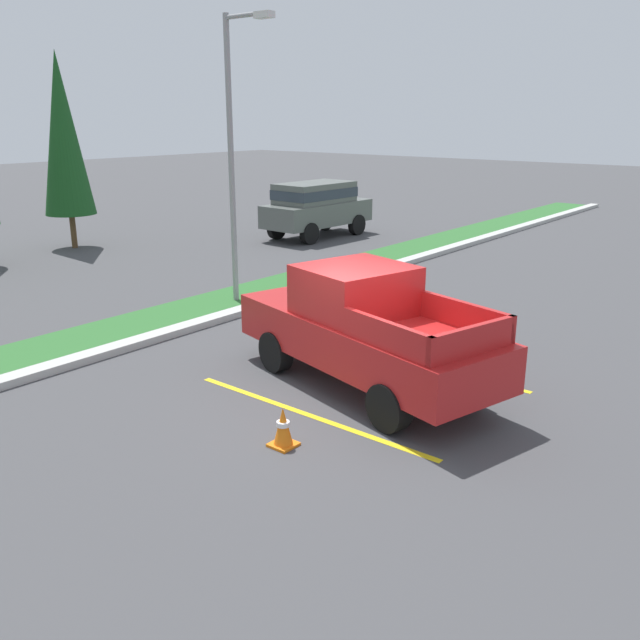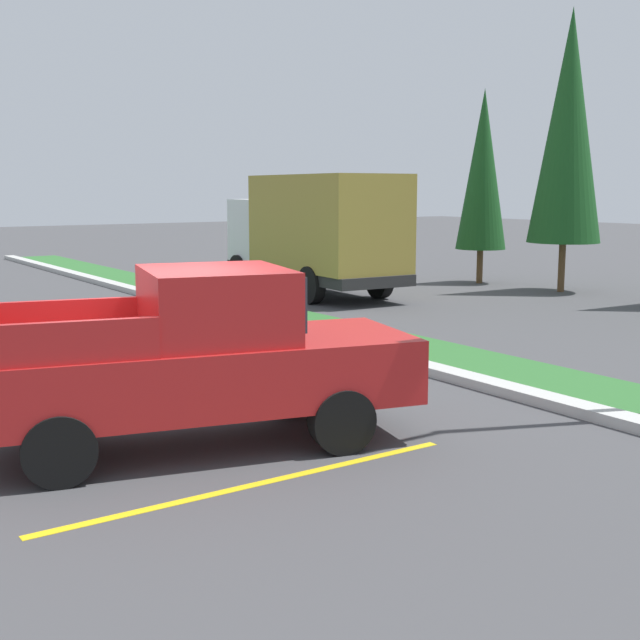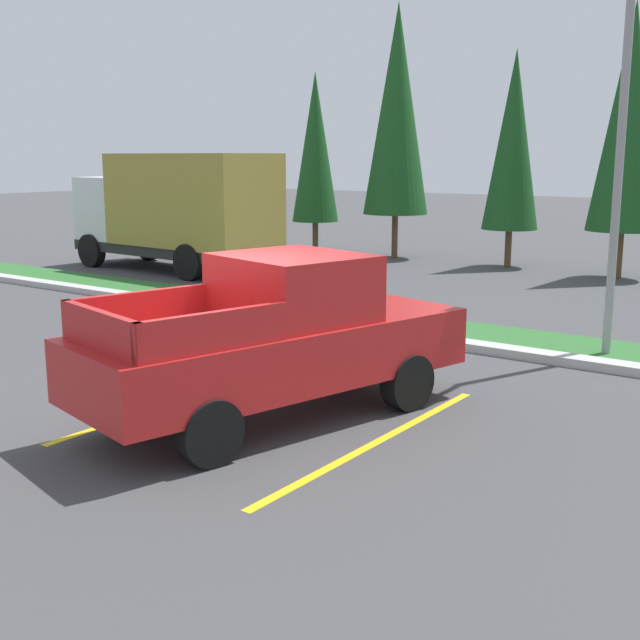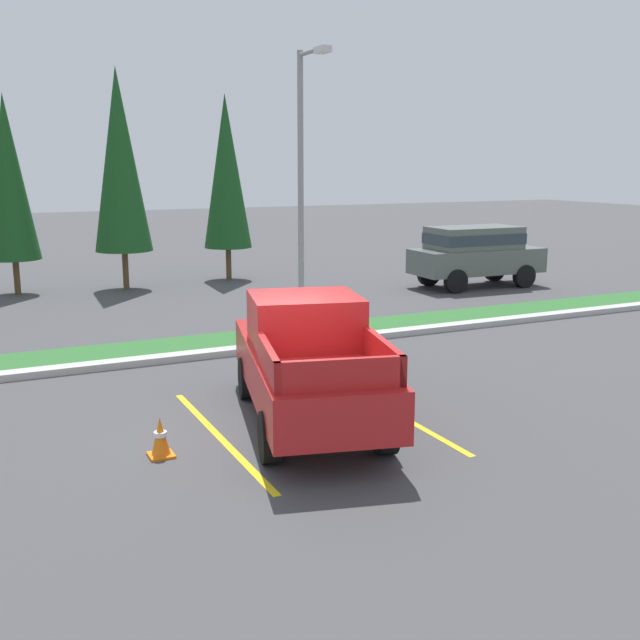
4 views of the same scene
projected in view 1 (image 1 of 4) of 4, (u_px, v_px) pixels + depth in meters
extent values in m
plane|color=#424244|center=(346.00, 399.00, 11.32)|extent=(120.00, 120.00, 0.00)
cube|color=yellow|center=(308.00, 415.00, 10.72)|extent=(0.12, 4.80, 0.01)
cube|color=yellow|center=(412.00, 362.00, 13.02)|extent=(0.12, 4.80, 0.01)
cube|color=#B2B2AD|center=(158.00, 336.00, 14.32)|extent=(56.00, 0.40, 0.15)
cube|color=#2D662D|center=(127.00, 328.00, 15.00)|extent=(56.00, 1.80, 0.06)
cylinder|color=black|center=(276.00, 351.00, 12.47)|extent=(0.46, 0.81, 0.76)
cylinder|color=black|center=(347.00, 334.00, 13.44)|extent=(0.46, 0.81, 0.76)
cylinder|color=black|center=(389.00, 407.00, 10.08)|extent=(0.46, 0.81, 0.76)
cylinder|color=black|center=(466.00, 382.00, 11.05)|extent=(0.46, 0.81, 0.76)
cube|color=red|center=(366.00, 338.00, 11.61)|extent=(3.11, 5.51, 0.76)
cube|color=red|center=(355.00, 290.00, 11.61)|extent=(2.10, 1.98, 0.84)
cube|color=#2D3842|center=(327.00, 278.00, 12.23)|extent=(1.58, 0.45, 0.63)
cube|color=red|center=(386.00, 336.00, 9.84)|extent=(0.56, 1.87, 0.44)
cube|color=red|center=(466.00, 316.00, 10.81)|extent=(0.56, 1.87, 0.44)
cube|color=red|center=(473.00, 340.00, 9.63)|extent=(1.77, 0.54, 0.44)
cube|color=silver|center=(284.00, 318.00, 13.64)|extent=(1.79, 0.60, 0.28)
cylinder|color=black|center=(324.00, 220.00, 27.82)|extent=(0.81, 0.29, 0.80)
cylinder|color=black|center=(357.00, 225.00, 26.75)|extent=(0.81, 0.29, 0.80)
cylinder|color=black|center=(277.00, 229.00, 25.81)|extent=(0.81, 0.29, 0.80)
cylinder|color=black|center=(309.00, 234.00, 24.73)|extent=(0.81, 0.29, 0.80)
cube|color=#565B56|center=(317.00, 213.00, 26.13)|extent=(4.66, 2.00, 0.84)
cube|color=#565B56|center=(315.00, 193.00, 25.79)|extent=(3.16, 1.79, 0.76)
cube|color=#2D3842|center=(315.00, 193.00, 25.79)|extent=(3.20, 1.83, 0.36)
cylinder|color=gray|center=(231.00, 166.00, 16.24)|extent=(0.14, 0.14, 6.77)
cylinder|color=gray|center=(244.00, 15.00, 14.92)|extent=(0.10, 1.20, 0.10)
cube|color=silver|center=(264.00, 15.00, 14.57)|extent=(0.24, 0.44, 0.14)
cylinder|color=brown|center=(73.00, 231.00, 24.07)|extent=(0.20, 0.20, 1.20)
cone|color=#194C1E|center=(63.00, 134.00, 23.09)|extent=(1.74, 1.74, 5.48)
cube|color=orange|center=(283.00, 445.00, 9.71)|extent=(0.36, 0.36, 0.04)
cone|color=orange|center=(283.00, 426.00, 9.63)|extent=(0.28, 0.28, 0.56)
cylinder|color=white|center=(283.00, 424.00, 9.62)|extent=(0.19, 0.19, 0.07)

